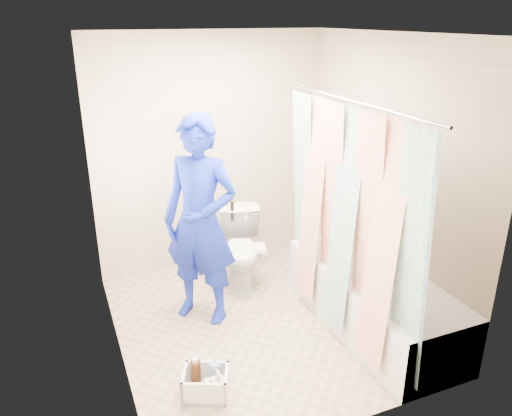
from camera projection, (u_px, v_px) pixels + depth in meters
name	position (u px, v px, depth m)	size (l,w,h in m)	color
floor	(261.00, 322.00, 4.39)	(2.60, 2.60, 0.00)	tan
ceiling	(262.00, 33.00, 3.52)	(2.40, 2.60, 0.02)	white
wall_back	(211.00, 154.00, 5.07)	(2.40, 0.02, 2.40)	#BCA890
wall_front	(352.00, 263.00, 2.84)	(2.40, 0.02, 2.40)	#BCA890
wall_left	(106.00, 215.00, 3.52)	(0.02, 2.60, 2.40)	#BCA890
wall_right	(387.00, 176.00, 4.39)	(0.02, 2.60, 2.40)	#BCA890
bathtub	(373.00, 299.00, 4.23)	(0.70, 1.75, 0.50)	silver
curtain_rod	(354.00, 102.00, 3.51)	(0.02, 0.02, 1.90)	silver
shower_curtain	(345.00, 223.00, 3.84)	(0.06, 1.75, 1.80)	white
toilet	(242.00, 249.00, 4.91)	(0.41, 0.72, 0.73)	silver
tank_lid	(242.00, 248.00, 4.78)	(0.45, 0.19, 0.03)	white
tank_internals	(236.00, 209.00, 4.96)	(0.17, 0.09, 0.24)	black
plumber	(200.00, 222.00, 4.17)	(0.66, 0.43, 1.81)	navy
cleaning_caddy	(207.00, 384.00, 3.52)	(0.39, 0.36, 0.24)	white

